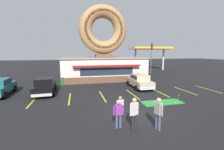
# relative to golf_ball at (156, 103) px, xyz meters

# --- Properties ---
(ground_plane) EXTENTS (160.00, 160.00, 0.00)m
(ground_plane) POSITION_rel_golf_ball_xyz_m (-2.53, -1.94, -0.05)
(ground_plane) COLOR black
(donut_shop_building) EXTENTS (12.30, 6.75, 10.96)m
(donut_shop_building) POSITION_rel_golf_ball_xyz_m (-2.17, 12.01, 3.69)
(donut_shop_building) COLOR brown
(donut_shop_building) RESTS_ON ground
(putting_mat) EXTENTS (3.40, 1.28, 0.03)m
(putting_mat) POSITION_rel_golf_ball_xyz_m (0.60, 0.16, -0.04)
(putting_mat) COLOR green
(putting_mat) RESTS_ON ground
(mini_donut_near_left) EXTENTS (0.13, 0.13, 0.04)m
(mini_donut_near_left) POSITION_rel_golf_ball_xyz_m (0.22, 0.58, -0.00)
(mini_donut_near_left) COLOR #D8667F
(mini_donut_near_left) RESTS_ON putting_mat
(mini_donut_near_right) EXTENTS (0.13, 0.13, 0.04)m
(mini_donut_near_right) POSITION_rel_golf_ball_xyz_m (-0.64, 0.62, -0.00)
(mini_donut_near_right) COLOR #D8667F
(mini_donut_near_right) RESTS_ON putting_mat
(mini_donut_mid_left) EXTENTS (0.13, 0.13, 0.04)m
(mini_donut_mid_left) POSITION_rel_golf_ball_xyz_m (0.69, 0.69, -0.00)
(mini_donut_mid_left) COLOR #D17F47
(mini_donut_mid_left) RESTS_ON putting_mat
(mini_donut_mid_centre) EXTENTS (0.13, 0.13, 0.04)m
(mini_donut_mid_centre) POSITION_rel_golf_ball_xyz_m (0.43, 0.03, -0.00)
(mini_donut_mid_centre) COLOR #D17F47
(mini_donut_mid_centre) RESTS_ON putting_mat
(mini_donut_mid_right) EXTENTS (0.13, 0.13, 0.04)m
(mini_donut_mid_right) POSITION_rel_golf_ball_xyz_m (1.56, -0.22, -0.00)
(mini_donut_mid_right) COLOR #E5C666
(mini_donut_mid_right) RESTS_ON putting_mat
(mini_donut_far_left) EXTENTS (0.13, 0.13, 0.04)m
(mini_donut_far_left) POSITION_rel_golf_ball_xyz_m (-0.12, 0.12, -0.00)
(mini_donut_far_left) COLOR #D8667F
(mini_donut_far_left) RESTS_ON putting_mat
(golf_ball) EXTENTS (0.04, 0.04, 0.04)m
(golf_ball) POSITION_rel_golf_ball_xyz_m (0.00, 0.00, 0.00)
(golf_ball) COLOR white
(golf_ball) RESTS_ON putting_mat
(putting_flag_pin) EXTENTS (0.13, 0.01, 0.55)m
(putting_flag_pin) POSITION_rel_golf_ball_xyz_m (2.09, 0.12, 0.39)
(putting_flag_pin) COLOR silver
(putting_flag_pin) RESTS_ON putting_mat
(car_champagne) EXTENTS (2.03, 4.58, 1.60)m
(car_champagne) POSITION_rel_golf_ball_xyz_m (0.91, 5.47, 0.82)
(car_champagne) COLOR #BCAD89
(car_champagne) RESTS_ON ground
(car_black) EXTENTS (2.18, 4.65, 1.60)m
(car_black) POSITION_rel_golf_ball_xyz_m (-9.33, 5.38, 0.82)
(car_black) COLOR black
(car_black) RESTS_ON ground
(pedestrian_blue_sweater_man) EXTENTS (0.52, 0.40, 1.56)m
(pedestrian_blue_sweater_man) POSITION_rel_golf_ball_xyz_m (-3.74, -2.32, 0.80)
(pedestrian_blue_sweater_man) COLOR #474C66
(pedestrian_blue_sweater_man) RESTS_ON ground
(pedestrian_hooded_kid) EXTENTS (0.33, 0.58, 1.76)m
(pedestrian_hooded_kid) POSITION_rel_golf_ball_xyz_m (-2.04, -3.69, 0.93)
(pedestrian_hooded_kid) COLOR #474C66
(pedestrian_hooded_kid) RESTS_ON ground
(pedestrian_leather_jacket_man) EXTENTS (0.60, 0.25, 1.56)m
(pedestrian_leather_jacket_man) POSITION_rel_golf_ball_xyz_m (-4.04, -3.03, 0.80)
(pedestrian_leather_jacket_man) COLOR #474C66
(pedestrian_leather_jacket_man) RESTS_ON ground
(pedestrian_clipboard_woman) EXTENTS (0.55, 0.37, 1.77)m
(pedestrian_clipboard_woman) POSITION_rel_golf_ball_xyz_m (-3.30, -3.44, 0.94)
(pedestrian_clipboard_woman) COLOR #232328
(pedestrian_clipboard_woman) RESTS_ON ground
(trash_bin) EXTENTS (0.57, 0.57, 0.97)m
(trash_bin) POSITION_rel_golf_ball_xyz_m (-7.96, 9.29, 0.45)
(trash_bin) COLOR #1E662D
(trash_bin) RESTS_ON ground
(traffic_light_pole) EXTENTS (0.28, 0.47, 5.80)m
(traffic_light_pole) POSITION_rel_golf_ball_xyz_m (7.73, 15.69, 3.66)
(traffic_light_pole) COLOR #595B60
(traffic_light_pole) RESTS_ON ground
(gas_station_canopy) EXTENTS (9.00, 4.46, 5.30)m
(gas_station_canopy) POSITION_rel_golf_ball_xyz_m (10.21, 21.10, 4.81)
(gas_station_canopy) COLOR silver
(gas_station_canopy) RESTS_ON ground
(parking_stripe_far_left) EXTENTS (0.12, 3.60, 0.01)m
(parking_stripe_far_left) POSITION_rel_golf_ball_xyz_m (-9.87, 3.06, -0.05)
(parking_stripe_far_left) COLOR yellow
(parking_stripe_far_left) RESTS_ON ground
(parking_stripe_left) EXTENTS (0.12, 3.60, 0.01)m
(parking_stripe_left) POSITION_rel_golf_ball_xyz_m (-6.87, 3.06, -0.05)
(parking_stripe_left) COLOR yellow
(parking_stripe_left) RESTS_ON ground
(parking_stripe_mid_left) EXTENTS (0.12, 3.60, 0.01)m
(parking_stripe_mid_left) POSITION_rel_golf_ball_xyz_m (-3.87, 3.06, -0.05)
(parking_stripe_mid_left) COLOR yellow
(parking_stripe_mid_left) RESTS_ON ground
(parking_stripe_centre) EXTENTS (0.12, 3.60, 0.01)m
(parking_stripe_centre) POSITION_rel_golf_ball_xyz_m (-0.87, 3.06, -0.05)
(parking_stripe_centre) COLOR yellow
(parking_stripe_centre) RESTS_ON ground
(parking_stripe_mid_right) EXTENTS (0.12, 3.60, 0.01)m
(parking_stripe_mid_right) POSITION_rel_golf_ball_xyz_m (2.13, 3.06, -0.05)
(parking_stripe_mid_right) COLOR yellow
(parking_stripe_mid_right) RESTS_ON ground
(parking_stripe_right) EXTENTS (0.12, 3.60, 0.01)m
(parking_stripe_right) POSITION_rel_golf_ball_xyz_m (5.13, 3.06, -0.05)
(parking_stripe_right) COLOR yellow
(parking_stripe_right) RESTS_ON ground
(parking_stripe_far_right) EXTENTS (0.12, 3.60, 0.01)m
(parking_stripe_far_right) POSITION_rel_golf_ball_xyz_m (8.13, 3.06, -0.05)
(parking_stripe_far_right) COLOR yellow
(parking_stripe_far_right) RESTS_ON ground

